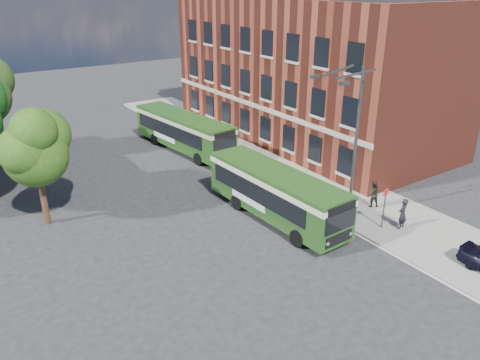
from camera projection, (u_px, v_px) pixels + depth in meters
ground at (260, 226)px, 27.30m from camera, size 120.00×120.00×0.00m
pavement at (272, 161)px, 36.96m from camera, size 6.00×48.00×0.15m
kerb_line at (240, 169)px, 35.43m from camera, size 0.12×48.00×0.01m
brick_office at (310, 58)px, 40.88m from camera, size 12.10×26.00×14.20m
street_lamp at (351, 142)px, 26.36m from camera, size 2.96×2.38×9.00m
bus_stop_sign at (384, 206)px, 26.37m from camera, size 0.35×0.08×2.52m
bus_front at (276, 190)px, 27.51m from camera, size 3.01×10.38×3.02m
bus_rear at (183, 129)px, 38.83m from camera, size 3.85×11.36×3.02m
pedestrian_a at (403, 214)px, 26.43m from camera, size 0.75×0.58×1.83m
pedestrian_b at (373, 194)px, 29.02m from camera, size 1.05×0.97×1.72m
tree_left at (35, 146)px, 25.75m from camera, size 4.20×3.99×7.09m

